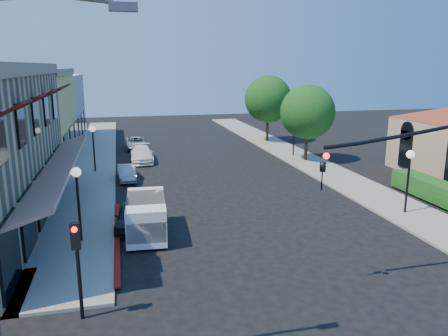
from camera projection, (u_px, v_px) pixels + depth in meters
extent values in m
plane|color=black|center=(331.00, 311.00, 14.50)|extent=(120.00, 120.00, 0.00)
cube|color=gray|center=(95.00, 159.00, 38.05)|extent=(3.50, 50.00, 0.12)
cube|color=gray|center=(284.00, 150.00, 42.03)|extent=(3.50, 50.00, 0.12)
cube|color=maroon|center=(117.00, 239.00, 20.50)|extent=(0.25, 10.00, 0.06)
cube|color=tan|center=(27.00, 69.00, 20.70)|extent=(0.50, 18.20, 0.60)
cube|color=#561416|center=(59.00, 165.00, 22.03)|extent=(1.75, 17.00, 0.67)
cube|color=#4C110F|center=(12.00, 109.00, 14.52)|extent=(1.02, 1.50, 0.60)
cube|color=#4C110F|center=(31.00, 101.00, 17.74)|extent=(1.02, 1.50, 0.60)
cube|color=#4C110F|center=(44.00, 96.00, 20.96)|extent=(1.02, 1.50, 0.60)
cube|color=#4C110F|center=(54.00, 92.00, 24.18)|extent=(1.02, 1.50, 0.60)
cube|color=#4C110F|center=(61.00, 89.00, 27.40)|extent=(1.02, 1.50, 0.60)
cube|color=black|center=(9.00, 254.00, 15.07)|extent=(0.12, 2.60, 2.60)
cube|color=black|center=(28.00, 221.00, 18.28)|extent=(0.12, 2.60, 2.60)
cube|color=black|center=(41.00, 198.00, 21.50)|extent=(0.12, 2.60, 2.60)
cube|color=black|center=(51.00, 181.00, 24.72)|extent=(0.12, 2.60, 2.60)
cube|color=black|center=(59.00, 168.00, 27.94)|extent=(0.12, 2.60, 2.60)
cube|color=#E3CC66|center=(3.00, 119.00, 34.71)|extent=(10.00, 12.00, 7.60)
cube|color=beige|center=(31.00, 109.00, 46.14)|extent=(10.00, 12.00, 7.00)
cube|color=black|center=(405.00, 149.00, 32.99)|extent=(0.12, 1.40, 2.80)
cube|color=#154814|center=(442.00, 204.00, 25.68)|extent=(1.40, 8.00, 1.10)
cylinder|color=black|center=(306.00, 149.00, 37.08)|extent=(0.28, 0.28, 2.10)
sphere|color=#154814|center=(307.00, 112.00, 36.36)|extent=(4.56, 4.56, 4.56)
cylinder|color=black|center=(267.00, 131.00, 46.53)|extent=(0.28, 0.28, 2.27)
sphere|color=#154814|center=(268.00, 99.00, 45.75)|extent=(4.94, 4.94, 4.94)
cylinder|color=black|center=(425.00, 133.00, 15.57)|extent=(7.80, 0.14, 0.14)
imported|color=black|center=(323.00, 164.00, 14.89)|extent=(0.20, 0.16, 1.00)
sphere|color=#FF0C0C|center=(326.00, 156.00, 14.65)|extent=(0.22, 0.22, 0.22)
cylinder|color=black|center=(79.00, 276.00, 13.75)|extent=(0.12, 0.12, 3.00)
cube|color=black|center=(75.00, 236.00, 13.29)|extent=(0.28, 0.22, 0.85)
sphere|color=#FF0C0C|center=(74.00, 230.00, 13.12)|extent=(0.18, 0.18, 0.18)
cube|color=#595B5E|center=(123.00, 7.00, 9.08)|extent=(0.60, 0.25, 0.18)
cylinder|color=black|center=(79.00, 210.00, 19.77)|extent=(0.12, 0.12, 3.20)
sphere|color=white|center=(76.00, 172.00, 19.37)|extent=(0.44, 0.44, 0.44)
cylinder|color=black|center=(94.00, 152.00, 33.02)|extent=(0.12, 0.12, 3.20)
sphere|color=white|center=(92.00, 129.00, 32.62)|extent=(0.44, 0.44, 0.44)
cylinder|color=black|center=(407.00, 186.00, 23.64)|extent=(0.12, 0.12, 3.20)
sphere|color=white|center=(410.00, 154.00, 23.24)|extent=(0.44, 0.44, 0.44)
cylinder|color=black|center=(294.00, 139.00, 38.78)|extent=(0.12, 0.12, 3.20)
sphere|color=white|center=(294.00, 119.00, 38.38)|extent=(0.44, 0.44, 0.44)
cube|color=white|center=(146.00, 216.00, 20.81)|extent=(2.03, 4.23, 1.69)
cube|color=white|center=(146.00, 231.00, 19.12)|extent=(1.77, 0.67, 0.94)
cube|color=black|center=(146.00, 218.00, 19.33)|extent=(1.60, 0.19, 0.84)
cube|color=black|center=(146.00, 205.00, 20.98)|extent=(1.95, 2.54, 0.84)
cylinder|color=black|center=(129.00, 241.00, 19.48)|extent=(0.27, 0.63, 0.62)
cylinder|color=black|center=(131.00, 220.00, 22.18)|extent=(0.27, 0.63, 0.62)
cylinder|color=black|center=(165.00, 239.00, 19.75)|extent=(0.27, 0.63, 0.62)
cylinder|color=black|center=(162.00, 218.00, 22.45)|extent=(0.27, 0.63, 0.62)
imported|color=black|center=(131.00, 216.00, 21.88)|extent=(1.85, 3.72, 1.22)
imported|color=#A6A8AB|center=(127.00, 173.00, 30.95)|extent=(1.31, 3.33, 1.08)
imported|color=white|center=(142.00, 154.00, 36.92)|extent=(1.91, 4.52, 1.30)
imported|color=#A3A5A8|center=(136.00, 143.00, 42.62)|extent=(2.01, 4.26, 1.18)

